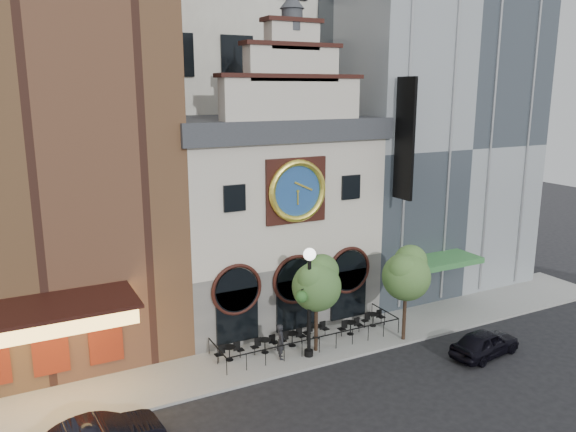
# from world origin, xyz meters

# --- Properties ---
(ground) EXTENTS (120.00, 120.00, 0.00)m
(ground) POSITION_xyz_m (0.00, 0.00, 0.00)
(ground) COLOR black
(ground) RESTS_ON ground
(sidewalk) EXTENTS (44.00, 5.00, 0.15)m
(sidewalk) POSITION_xyz_m (0.00, 2.50, 0.07)
(sidewalk) COLOR gray
(sidewalk) RESTS_ON ground
(clock_building) EXTENTS (12.60, 8.78, 18.65)m
(clock_building) POSITION_xyz_m (0.00, 7.82, 6.69)
(clock_building) COLOR #605E5B
(clock_building) RESTS_ON ground
(theater_building) EXTENTS (14.00, 15.60, 25.00)m
(theater_building) POSITION_xyz_m (-13.00, 9.96, 12.60)
(theater_building) COLOR brown
(theater_building) RESTS_ON ground
(retail_building) EXTENTS (14.00, 14.40, 20.00)m
(retail_building) POSITION_xyz_m (12.99, 9.99, 10.14)
(retail_building) COLOR gray
(retail_building) RESTS_ON ground
(office_tower) EXTENTS (20.00, 16.00, 40.00)m
(office_tower) POSITION_xyz_m (0.00, 20.00, 20.00)
(office_tower) COLOR silver
(office_tower) RESTS_ON ground
(cafe_railing) EXTENTS (10.60, 2.60, 0.90)m
(cafe_railing) POSITION_xyz_m (0.00, 2.50, 0.60)
(cafe_railing) COLOR black
(cafe_railing) RESTS_ON sidewalk
(bistro_0) EXTENTS (1.58, 0.68, 0.90)m
(bistro_0) POSITION_xyz_m (-4.60, 2.60, 0.61)
(bistro_0) COLOR black
(bistro_0) RESTS_ON sidewalk
(bistro_1) EXTENTS (1.58, 0.68, 0.90)m
(bistro_1) POSITION_xyz_m (-2.59, 2.54, 0.61)
(bistro_1) COLOR black
(bistro_1) RESTS_ON sidewalk
(bistro_2) EXTENTS (1.58, 0.68, 0.90)m
(bistro_2) POSITION_xyz_m (-0.92, 2.57, 0.61)
(bistro_2) COLOR black
(bistro_2) RESTS_ON sidewalk
(bistro_3) EXTENTS (1.58, 0.68, 0.90)m
(bistro_3) POSITION_xyz_m (0.73, 2.81, 0.61)
(bistro_3) COLOR black
(bistro_3) RESTS_ON sidewalk
(bistro_4) EXTENTS (1.58, 0.68, 0.90)m
(bistro_4) POSITION_xyz_m (2.75, 2.35, 0.61)
(bistro_4) COLOR black
(bistro_4) RESTS_ON sidewalk
(bistro_5) EXTENTS (1.58, 0.68, 0.90)m
(bistro_5) POSITION_xyz_m (4.61, 2.72, 0.61)
(bistro_5) COLOR black
(bistro_5) RESTS_ON sidewalk
(car_right) EXTENTS (4.49, 2.30, 1.46)m
(car_right) POSITION_xyz_m (7.83, -2.91, 0.73)
(car_right) COLOR black
(car_right) RESTS_ON ground
(pedestrian) EXTENTS (0.63, 0.79, 1.90)m
(pedestrian) POSITION_xyz_m (-2.13, 1.57, 1.10)
(pedestrian) COLOR black
(pedestrian) RESTS_ON sidewalk
(lamppost) EXTENTS (1.79, 1.12, 5.94)m
(lamppost) POSITION_xyz_m (-0.69, 1.13, 3.82)
(lamppost) COLOR black
(lamppost) RESTS_ON sidewalk
(tree_left) EXTENTS (2.72, 2.62, 5.24)m
(tree_left) POSITION_xyz_m (0.03, 1.57, 4.00)
(tree_left) COLOR #382619
(tree_left) RESTS_ON sidewalk
(tree_right) EXTENTS (2.78, 2.68, 5.36)m
(tree_right) POSITION_xyz_m (5.12, 0.49, 4.08)
(tree_right) COLOR #382619
(tree_right) RESTS_ON sidewalk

